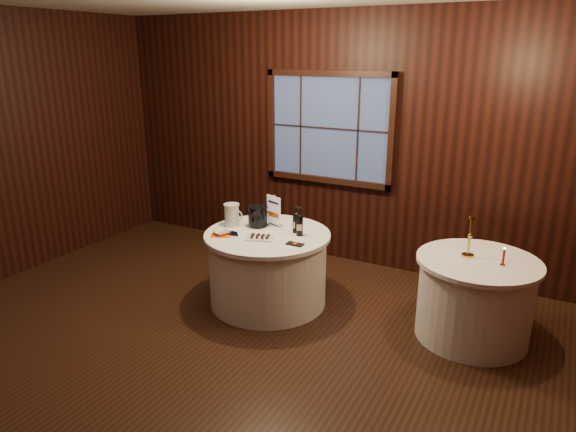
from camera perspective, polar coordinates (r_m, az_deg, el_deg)
The scene contains 16 objects.
ground at distance 4.79m, azimuth -8.51°, elevation -14.20°, with size 6.00×6.00×0.00m, color black.
back_wall at distance 6.29m, azimuth 4.61°, elevation 8.78°, with size 6.00×0.10×3.00m.
main_table at distance 5.34m, azimuth -2.25°, elevation -5.78°, with size 1.28×1.28×0.77m.
side_table at distance 5.00m, azimuth 19.99°, elevation -8.60°, with size 1.08×1.08×0.77m.
sign_stand at distance 5.37m, azimuth -1.52°, elevation 0.04°, with size 0.20×0.15×0.34m.
port_bottle_left at distance 5.18m, azimuth 0.88°, elevation -0.58°, with size 0.07×0.08×0.28m.
port_bottle_right at distance 5.09m, azimuth 1.29°, elevation -0.83°, with size 0.07×0.08×0.29m.
ice_bucket at distance 5.37m, azimuth -3.39°, elevation 0.02°, with size 0.22×0.22×0.22m.
chocolate_plate at distance 5.04m, azimuth -3.13°, elevation -2.38°, with size 0.31×0.26×0.04m.
chocolate_box at distance 4.88m, azimuth 0.78°, elevation -3.14°, with size 0.17×0.08×0.01m, color black.
grape_bunch at distance 5.16m, azimuth -5.97°, elevation -1.91°, with size 0.18×0.09×0.04m.
glass_pitcher at distance 5.42m, azimuth -6.24°, elevation 0.15°, with size 0.22×0.17×0.24m.
orange_napkin at distance 5.20m, azimuth -7.41°, elevation -2.04°, with size 0.20×0.20×0.00m, color #F05914.
cracker_bowl at distance 5.19m, azimuth -7.42°, elevation -1.83°, with size 0.15×0.15×0.04m, color silver.
brass_candlestick at distance 4.84m, azimuth 19.49°, elevation -2.73°, with size 0.11×0.11×0.39m.
red_candle at distance 4.77m, azimuth 22.81°, elevation -4.36°, with size 0.05×0.05×0.17m.
Camera 1 is at (2.52, -3.20, 2.52)m, focal length 32.00 mm.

